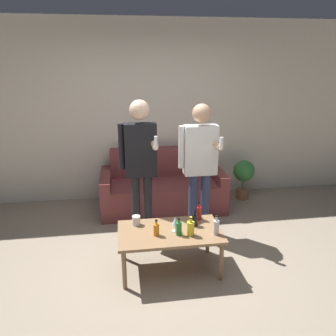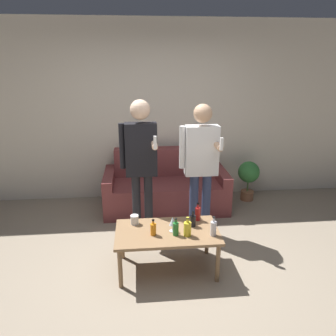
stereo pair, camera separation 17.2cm
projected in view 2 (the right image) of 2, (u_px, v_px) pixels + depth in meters
The scene contains 15 objects.
ground_plane at pixel (165, 280), 3.32m from camera, with size 16.00×16.00×0.00m, color gray.
wall_back at pixel (152, 113), 5.00m from camera, with size 8.00×0.06×2.70m.
couch at pixel (165, 188), 4.89m from camera, with size 1.78×0.84×0.85m.
coffee_table at pixel (167, 235), 3.36m from camera, with size 1.06×0.61×0.45m.
bottle_orange at pixel (176, 228), 3.25m from camera, with size 0.06×0.06×0.19m.
bottle_green at pixel (193, 220), 3.43m from camera, with size 0.06×0.06×0.17m.
bottle_dark at pixel (187, 228), 3.24m from camera, with size 0.08×0.08×0.20m.
bottle_yellow at pixel (153, 229), 3.25m from camera, with size 0.06×0.06×0.17m.
bottle_red at pixel (198, 213), 3.55m from camera, with size 0.06×0.06×0.20m.
bottle_clear at pixel (213, 228), 3.24m from camera, with size 0.06×0.06×0.21m.
wine_glass_near at pixel (173, 222), 3.31m from camera, with size 0.07×0.07×0.16m.
cup_on_table at pixel (135, 220), 3.48m from camera, with size 0.09×0.09×0.10m.
person_standing_left at pixel (141, 158), 3.80m from camera, with size 0.43×0.42×1.71m.
person_standing_right at pixel (201, 160), 3.91m from camera, with size 0.46×0.42×1.65m.
potted_plant at pixel (249, 175), 5.09m from camera, with size 0.33×0.33×0.63m.
Camera 2 is at (-0.24, -2.78, 2.12)m, focal length 35.00 mm.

